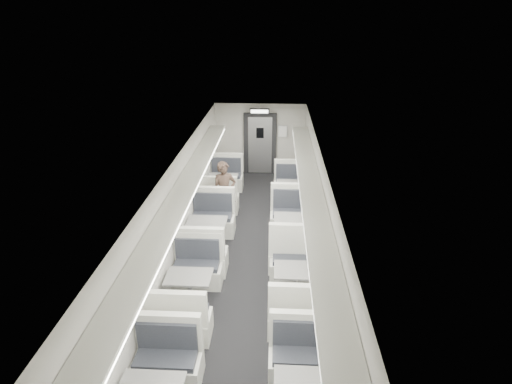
# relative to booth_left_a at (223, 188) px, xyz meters

# --- Properties ---
(room) EXTENTS (3.24, 12.24, 2.64)m
(room) POSITION_rel_booth_left_a_xyz_m (1.00, -3.71, 0.82)
(room) COLOR black
(room) RESTS_ON ground
(booth_left_a) EXTENTS (1.04, 2.11, 1.13)m
(booth_left_a) POSITION_rel_booth_left_a_xyz_m (0.00, 0.00, 0.00)
(booth_left_a) COLOR silver
(booth_left_a) RESTS_ON room
(booth_left_b) EXTENTS (1.09, 2.21, 1.18)m
(booth_left_b) POSITION_rel_booth_left_a_xyz_m (0.00, -2.83, 0.02)
(booth_left_b) COLOR silver
(booth_left_b) RESTS_ON room
(booth_left_c) EXTENTS (1.01, 2.05, 1.10)m
(booth_left_c) POSITION_rel_booth_left_a_xyz_m (0.00, -4.82, -0.01)
(booth_left_c) COLOR silver
(booth_left_c) RESTS_ON room
(booth_right_a) EXTENTS (0.99, 2.01, 1.07)m
(booth_right_a) POSITION_rel_booth_left_a_xyz_m (2.00, -0.31, -0.02)
(booth_right_a) COLOR silver
(booth_right_a) RESTS_ON room
(booth_right_b) EXTENTS (1.12, 2.28, 1.22)m
(booth_right_b) POSITION_rel_booth_left_a_xyz_m (2.00, -2.61, 0.03)
(booth_right_b) COLOR silver
(booth_right_b) RESTS_ON room
(booth_right_c) EXTENTS (1.06, 2.15, 1.15)m
(booth_right_c) POSITION_rel_booth_left_a_xyz_m (2.00, -4.56, 0.01)
(booth_right_c) COLOR silver
(booth_right_c) RESTS_ON room
(passenger) EXTENTS (0.70, 0.57, 1.68)m
(passenger) POSITION_rel_booth_left_a_xyz_m (0.23, -1.37, 0.46)
(passenger) COLOR black
(passenger) RESTS_ON room
(window_a) EXTENTS (0.02, 1.18, 0.84)m
(window_a) POSITION_rel_booth_left_a_xyz_m (-0.49, -0.31, 0.97)
(window_a) COLOR black
(window_a) RESTS_ON room
(window_b) EXTENTS (0.02, 1.18, 0.84)m
(window_b) POSITION_rel_booth_left_a_xyz_m (-0.49, -2.51, 0.97)
(window_b) COLOR black
(window_b) RESTS_ON room
(window_c) EXTENTS (0.02, 1.18, 0.84)m
(window_c) POSITION_rel_booth_left_a_xyz_m (-0.49, -4.71, 0.97)
(window_c) COLOR black
(window_c) RESTS_ON room
(window_d) EXTENTS (0.02, 1.18, 0.84)m
(window_d) POSITION_rel_booth_left_a_xyz_m (-0.49, -6.91, 0.97)
(window_d) COLOR black
(window_d) RESTS_ON room
(luggage_rack_left) EXTENTS (0.46, 10.40, 0.09)m
(luggage_rack_left) POSITION_rel_booth_left_a_xyz_m (-0.24, -4.01, 1.54)
(luggage_rack_left) COLOR silver
(luggage_rack_left) RESTS_ON room
(luggage_rack_right) EXTENTS (0.46, 10.40, 0.09)m
(luggage_rack_right) POSITION_rel_booth_left_a_xyz_m (2.24, -4.01, 1.54)
(luggage_rack_right) COLOR silver
(luggage_rack_right) RESTS_ON room
(vestibule_door) EXTENTS (1.10, 0.13, 2.10)m
(vestibule_door) POSITION_rel_booth_left_a_xyz_m (1.00, 2.22, 0.66)
(vestibule_door) COLOR black
(vestibule_door) RESTS_ON room
(exit_sign) EXTENTS (0.62, 0.12, 0.16)m
(exit_sign) POSITION_rel_booth_left_a_xyz_m (1.00, 1.73, 1.90)
(exit_sign) COLOR black
(exit_sign) RESTS_ON room
(wall_notice) EXTENTS (0.32, 0.02, 0.40)m
(wall_notice) POSITION_rel_booth_left_a_xyz_m (1.75, 2.21, 1.12)
(wall_notice) COLOR white
(wall_notice) RESTS_ON room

